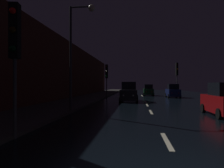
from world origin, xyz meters
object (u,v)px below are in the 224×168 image
(car_approaching_headlights, at_px, (129,92))
(car_distant_taillights, at_px, (148,90))
(traffic_light_near_left, at_px, (15,41))
(traffic_light_far_right, at_px, (177,72))
(car_parked_right_far, at_px, (173,91))
(traffic_light_far_left, at_px, (107,74))
(streetlamp_overhead, at_px, (78,41))

(car_approaching_headlights, distance_m, car_distant_taillights, 12.50)
(traffic_light_near_left, height_order, traffic_light_far_right, traffic_light_far_right)
(traffic_light_far_right, bearing_deg, car_parked_right_far, -44.19)
(traffic_light_near_left, height_order, car_distant_taillights, traffic_light_near_left)
(traffic_light_far_left, bearing_deg, car_approaching_headlights, 40.11)
(car_approaching_headlights, relative_size, car_parked_right_far, 1.12)
(traffic_light_far_left, bearing_deg, streetlamp_overhead, 11.40)
(traffic_light_far_right, height_order, car_parked_right_far, traffic_light_far_right)
(car_distant_taillights, bearing_deg, car_approaching_headlights, 166.98)
(car_distant_taillights, height_order, car_parked_right_far, car_parked_right_far)
(traffic_light_far_right, distance_m, car_distant_taillights, 5.89)
(traffic_light_far_left, relative_size, car_distant_taillights, 1.25)
(traffic_light_far_left, relative_size, traffic_light_near_left, 0.99)
(car_approaching_headlights, xyz_separation_m, car_parked_right_far, (6.01, 7.73, -0.10))
(streetlamp_overhead, bearing_deg, car_distant_taillights, 75.06)
(traffic_light_far_right, bearing_deg, car_approaching_headlights, -47.62)
(traffic_light_far_right, bearing_deg, traffic_light_near_left, -32.34)
(streetlamp_overhead, distance_m, car_approaching_headlights, 10.83)
(streetlamp_overhead, height_order, car_parked_right_far, streetlamp_overhead)
(streetlamp_overhead, relative_size, car_distant_taillights, 1.90)
(traffic_light_far_left, distance_m, car_distant_taillights, 9.19)
(car_parked_right_far, bearing_deg, car_distant_taillights, 35.73)
(traffic_light_far_right, relative_size, car_approaching_headlights, 1.20)
(car_approaching_headlights, height_order, car_distant_taillights, car_approaching_headlights)
(streetlamp_overhead, relative_size, car_approaching_headlights, 1.65)
(traffic_light_near_left, bearing_deg, car_approaching_headlights, 158.68)
(streetlamp_overhead, bearing_deg, car_parked_right_far, 62.63)
(car_parked_right_far, bearing_deg, traffic_light_near_left, 158.59)
(traffic_light_near_left, xyz_separation_m, car_approaching_headlights, (3.39, 16.23, -2.39))
(traffic_light_far_left, distance_m, traffic_light_far_right, 10.60)
(traffic_light_far_right, xyz_separation_m, car_parked_right_far, (-0.80, -1.20, -2.83))
(streetlamp_overhead, xyz_separation_m, car_distant_taillights, (5.84, 21.89, -3.83))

